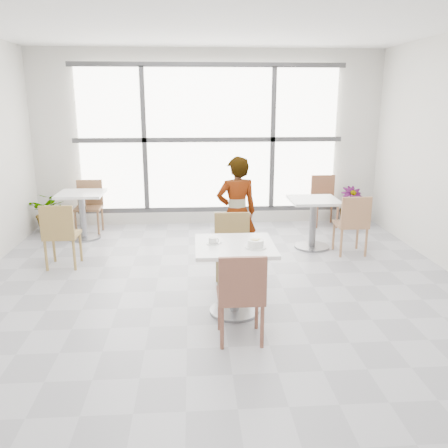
{
  "coord_description": "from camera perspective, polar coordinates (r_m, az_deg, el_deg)",
  "views": [
    {
      "loc": [
        -0.3,
        -4.62,
        2.17
      ],
      "look_at": [
        0.0,
        -0.3,
        1.0
      ],
      "focal_mm": 37.18,
      "sensor_mm": 36.0,
      "label": 1
    }
  ],
  "objects": [
    {
      "name": "floor",
      "position": [
        5.11,
        -0.24,
        -10.0
      ],
      "size": [
        7.0,
        7.0,
        0.0
      ],
      "primitive_type": "plane",
      "color": "#9E9EA5",
      "rests_on": "ground"
    },
    {
      "name": "ceiling",
      "position": [
        4.71,
        -0.28,
        25.27
      ],
      "size": [
        7.0,
        7.0,
        0.0
      ],
      "primitive_type": "plane",
      "rotation": [
        3.14,
        0.0,
        0.0
      ],
      "color": "white",
      "rests_on": "ground"
    },
    {
      "name": "wall_back",
      "position": [
        8.16,
        -1.87,
        10.37
      ],
      "size": [
        6.0,
        0.0,
        6.0
      ],
      "primitive_type": "plane",
      "rotation": [
        1.57,
        0.0,
        0.0
      ],
      "color": "silver",
      "rests_on": "ground"
    },
    {
      "name": "wall_front",
      "position": [
        1.34,
        9.81,
        -15.01
      ],
      "size": [
        6.0,
        0.0,
        6.0
      ],
      "primitive_type": "plane",
      "rotation": [
        -1.57,
        0.0,
        0.0
      ],
      "color": "silver",
      "rests_on": "ground"
    },
    {
      "name": "window",
      "position": [
        8.09,
        -1.85,
        10.33
      ],
      "size": [
        4.6,
        0.07,
        2.52
      ],
      "color": "white",
      "rests_on": "ground"
    },
    {
      "name": "main_table",
      "position": [
        4.77,
        1.31,
        -5.11
      ],
      "size": [
        0.8,
        0.8,
        0.75
      ],
      "color": "white",
      "rests_on": "ground"
    },
    {
      "name": "chair_near",
      "position": [
        4.19,
        2.14,
        -8.38
      ],
      "size": [
        0.42,
        0.42,
        0.87
      ],
      "rotation": [
        0.0,
        0.0,
        3.14
      ],
      "color": "brown",
      "rests_on": "ground"
    },
    {
      "name": "chair_far",
      "position": [
        5.49,
        1.08,
        -2.59
      ],
      "size": [
        0.42,
        0.42,
        0.87
      ],
      "color": "olive",
      "rests_on": "ground"
    },
    {
      "name": "oatmeal_bowl",
      "position": [
        4.58,
        3.92,
        -2.42
      ],
      "size": [
        0.21,
        0.21,
        0.09
      ],
      "color": "white",
      "rests_on": "main_table"
    },
    {
      "name": "coffee_cup",
      "position": [
        4.69,
        -1.37,
        -2.12
      ],
      "size": [
        0.16,
        0.13,
        0.07
      ],
      "color": "silver",
      "rests_on": "main_table"
    },
    {
      "name": "person",
      "position": [
        6.04,
        1.56,
        1.39
      ],
      "size": [
        0.59,
        0.44,
        1.48
      ],
      "primitive_type": "imported",
      "rotation": [
        0.0,
        0.0,
        3.32
      ],
      "color": "black",
      "rests_on": "ground"
    },
    {
      "name": "bg_table_left",
      "position": [
        7.7,
        -17.04,
        1.8
      ],
      "size": [
        0.7,
        0.7,
        0.75
      ],
      "color": "white",
      "rests_on": "ground"
    },
    {
      "name": "bg_table_right",
      "position": [
        7.02,
        10.91,
        0.94
      ],
      "size": [
        0.7,
        0.7,
        0.75
      ],
      "color": "silver",
      "rests_on": "ground"
    },
    {
      "name": "bg_chair_left_near",
      "position": [
        6.4,
        -19.5,
        -0.9
      ],
      "size": [
        0.42,
        0.42,
        0.87
      ],
      "rotation": [
        0.0,
        0.0,
        3.14
      ],
      "color": "olive",
      "rests_on": "ground"
    },
    {
      "name": "bg_chair_left_far",
      "position": [
        8.05,
        -16.24,
        2.52
      ],
      "size": [
        0.42,
        0.42,
        0.87
      ],
      "color": "brown",
      "rests_on": "ground"
    },
    {
      "name": "bg_chair_right_near",
      "position": [
        6.81,
        15.55,
        0.35
      ],
      "size": [
        0.42,
        0.42,
        0.87
      ],
      "rotation": [
        0.0,
        0.0,
        3.14
      ],
      "color": "#A4734E",
      "rests_on": "ground"
    },
    {
      "name": "bg_chair_right_far",
      "position": [
        8.41,
        12.18,
        3.29
      ],
      "size": [
        0.42,
        0.42,
        0.87
      ],
      "color": "brown",
      "rests_on": "ground"
    },
    {
      "name": "plant_left",
      "position": [
        8.32,
        -20.62,
        1.41
      ],
      "size": [
        0.69,
        0.62,
        0.68
      ],
      "primitive_type": "imported",
      "rotation": [
        0.0,
        0.0,
        -0.17
      ],
      "color": "#4C803C",
      "rests_on": "ground"
    },
    {
      "name": "plant_right",
      "position": [
        8.5,
        15.26,
        2.13
      ],
      "size": [
        0.41,
        0.41,
        0.68
      ],
      "primitive_type": "imported",
      "rotation": [
        0.0,
        0.0,
        0.06
      ],
      "color": "#468047",
      "rests_on": "ground"
    }
  ]
}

